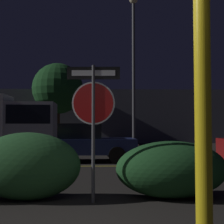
{
  "coord_description": "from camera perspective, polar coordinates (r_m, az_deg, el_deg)",
  "views": [
    {
      "loc": [
        0.47,
        -3.07,
        1.32
      ],
      "look_at": [
        0.65,
        3.86,
        1.63
      ],
      "focal_mm": 50.0,
      "sensor_mm": 36.0,
      "label": 1
    }
  ],
  "objects": [
    {
      "name": "hedge_bush_2",
      "position": [
        5.85,
        -15.25,
        -9.52
      ],
      "size": [
        1.91,
        0.91,
        1.21
      ],
      "primitive_type": "ellipsoid",
      "color": "#285B2D",
      "rests_on": "ground_plane"
    },
    {
      "name": "building_backdrop",
      "position": [
        25.79,
        3.08,
        -0.91
      ],
      "size": [
        26.58,
        4.0,
        4.13
      ],
      "primitive_type": "cube",
      "color": "#4C4C56",
      "rests_on": "ground_plane"
    },
    {
      "name": "road_center_stripe",
      "position": [
        10.41,
        -4.13,
        -9.84
      ],
      "size": [
        32.66,
        0.12,
        0.01
      ],
      "primitive_type": "cube",
      "color": "gold",
      "rests_on": "ground_plane"
    },
    {
      "name": "yellow_pole_right",
      "position": [
        2.66,
        16.27,
        2.13
      ],
      "size": [
        0.14,
        0.14,
        3.07
      ],
      "primitive_type": "cylinder",
      "color": "yellow",
      "rests_on": "ground_plane"
    },
    {
      "name": "street_lamp",
      "position": [
        16.69,
        3.97,
        10.83
      ],
      "size": [
        0.45,
        0.45,
        8.24
      ],
      "color": "#4C4C51",
      "rests_on": "ground_plane"
    },
    {
      "name": "passing_car_2",
      "position": [
        11.71,
        -5.42,
        -5.61
      ],
      "size": [
        4.01,
        1.98,
        1.41
      ],
      "rotation": [
        0.0,
        0.0,
        -1.52
      ],
      "color": "navy",
      "rests_on": "ground_plane"
    },
    {
      "name": "tree_0",
      "position": [
        22.45,
        -9.89,
        4.2
      ],
      "size": [
        3.58,
        3.58,
        5.76
      ],
      "color": "#422D1E",
      "rests_on": "ground_plane"
    },
    {
      "name": "hedge_bush_3",
      "position": [
        5.94,
        10.85,
        -10.25
      ],
      "size": [
        2.06,
        1.14,
        1.04
      ],
      "primitive_type": "ellipsoid",
      "color": "#1E4C23",
      "rests_on": "ground_plane"
    },
    {
      "name": "stop_sign",
      "position": [
        5.47,
        -3.42,
        1.42
      ],
      "size": [
        0.93,
        0.06,
        2.39
      ],
      "rotation": [
        0.0,
        0.0,
        -0.04
      ],
      "color": "#4C4C51",
      "rests_on": "ground_plane"
    }
  ]
}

